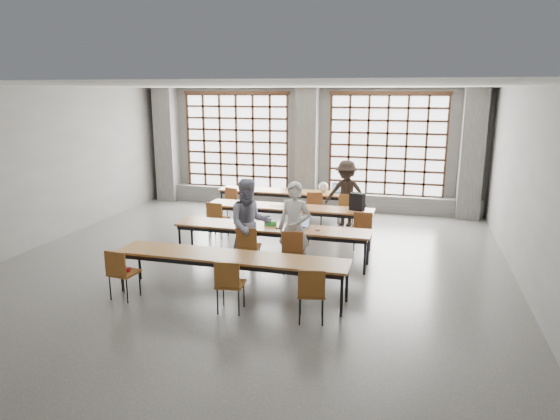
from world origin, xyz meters
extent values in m
plane|color=#52524F|center=(0.00, 0.00, 0.00)|extent=(11.00, 11.00, 0.00)
plane|color=silver|center=(0.00, 0.00, 3.50)|extent=(11.00, 11.00, 0.00)
plane|color=#5E5E5C|center=(0.00, 5.50, 1.75)|extent=(10.00, 0.00, 10.00)
plane|color=#5E5E5C|center=(0.00, -5.50, 1.75)|extent=(10.00, 0.00, 10.00)
plane|color=#5E5E5C|center=(-5.00, 0.00, 1.75)|extent=(0.00, 11.00, 11.00)
plane|color=#5E5E5C|center=(5.00, 0.00, 1.75)|extent=(0.00, 11.00, 11.00)
cube|color=#50504D|center=(-4.50, 5.22, 1.75)|extent=(0.60, 0.55, 3.50)
cube|color=#50504D|center=(0.00, 5.22, 1.75)|extent=(0.60, 0.55, 3.50)
cube|color=#50504D|center=(4.50, 5.22, 1.75)|extent=(0.60, 0.55, 3.50)
cube|color=white|center=(-2.25, 5.48, 1.90)|extent=(3.20, 0.02, 2.80)
cube|color=black|center=(-2.25, 5.40, 1.90)|extent=(3.20, 0.05, 2.80)
cube|color=black|center=(-2.25, 5.40, 0.45)|extent=(3.32, 0.07, 0.10)
cube|color=black|center=(-2.25, 5.40, 3.35)|extent=(3.32, 0.07, 0.10)
cube|color=white|center=(2.25, 5.48, 1.90)|extent=(3.20, 0.02, 2.80)
cube|color=black|center=(2.25, 5.40, 1.90)|extent=(3.20, 0.05, 2.80)
cube|color=black|center=(2.25, 5.40, 0.45)|extent=(3.32, 0.07, 0.10)
cube|color=black|center=(2.25, 5.40, 3.35)|extent=(3.32, 0.07, 0.10)
cube|color=#50504D|center=(0.00, 5.30, 0.25)|extent=(9.80, 0.35, 0.50)
cube|color=brown|center=(-0.21, 4.08, 0.71)|extent=(4.00, 0.70, 0.04)
cube|color=black|center=(-0.21, 4.08, 0.65)|extent=(3.90, 0.64, 0.08)
cylinder|color=black|center=(-2.13, 3.79, 0.34)|extent=(0.05, 0.05, 0.69)
cylinder|color=black|center=(-2.13, 4.37, 0.34)|extent=(0.05, 0.05, 0.69)
cylinder|color=black|center=(1.71, 3.79, 0.34)|extent=(0.05, 0.05, 0.69)
cylinder|color=black|center=(1.71, 4.37, 0.34)|extent=(0.05, 0.05, 0.69)
cube|color=brown|center=(0.22, 2.25, 0.71)|extent=(4.00, 0.70, 0.04)
cube|color=black|center=(0.22, 2.25, 0.65)|extent=(3.90, 0.64, 0.08)
cylinder|color=black|center=(-1.70, 1.96, 0.34)|extent=(0.05, 0.05, 0.69)
cylinder|color=black|center=(-1.70, 2.54, 0.34)|extent=(0.05, 0.05, 0.69)
cylinder|color=black|center=(2.14, 1.96, 0.34)|extent=(0.05, 0.05, 0.69)
cylinder|color=black|center=(2.14, 2.54, 0.34)|extent=(0.05, 0.05, 0.69)
cube|color=brown|center=(0.33, 0.40, 0.71)|extent=(4.00, 0.70, 0.04)
cube|color=black|center=(0.33, 0.40, 0.65)|extent=(3.90, 0.64, 0.08)
cylinder|color=black|center=(-1.59, 0.11, 0.34)|extent=(0.05, 0.05, 0.69)
cylinder|color=black|center=(-1.59, 0.69, 0.34)|extent=(0.05, 0.05, 0.69)
cylinder|color=black|center=(2.25, 0.11, 0.34)|extent=(0.05, 0.05, 0.69)
cylinder|color=black|center=(2.25, 0.69, 0.34)|extent=(0.05, 0.05, 0.69)
cube|color=brown|center=(0.18, -1.52, 0.71)|extent=(4.00, 0.70, 0.04)
cube|color=black|center=(0.18, -1.52, 0.65)|extent=(3.90, 0.64, 0.08)
cylinder|color=black|center=(-1.74, -1.81, 0.34)|extent=(0.05, 0.05, 0.69)
cylinder|color=black|center=(-1.74, -1.23, 0.34)|extent=(0.05, 0.05, 0.69)
cylinder|color=black|center=(2.10, -1.81, 0.34)|extent=(0.05, 0.05, 0.69)
cylinder|color=black|center=(2.10, -1.23, 0.34)|extent=(0.05, 0.05, 0.69)
cube|color=brown|center=(-1.61, 3.53, 0.45)|extent=(0.52, 0.52, 0.04)
cube|color=brown|center=(-1.66, 3.33, 0.68)|extent=(0.39, 0.14, 0.40)
cylinder|color=black|center=(-1.61, 3.53, 0.23)|extent=(0.02, 0.02, 0.45)
cube|color=brown|center=(0.59, 3.53, 0.45)|extent=(0.48, 0.48, 0.04)
cube|color=brown|center=(0.62, 3.33, 0.68)|extent=(0.40, 0.09, 0.40)
cylinder|color=black|center=(0.59, 3.53, 0.23)|extent=(0.02, 0.02, 0.45)
cube|color=brown|center=(1.39, 3.53, 0.45)|extent=(0.51, 0.51, 0.04)
cube|color=brown|center=(1.44, 3.33, 0.68)|extent=(0.39, 0.13, 0.40)
cylinder|color=black|center=(1.39, 3.53, 0.23)|extent=(0.02, 0.02, 0.45)
cube|color=brown|center=(-1.38, 1.70, 0.45)|extent=(0.45, 0.45, 0.04)
cube|color=brown|center=(-1.39, 1.50, 0.68)|extent=(0.40, 0.06, 0.40)
cylinder|color=black|center=(-1.38, 1.70, 0.23)|extent=(0.02, 0.02, 0.45)
cube|color=brown|center=(0.62, 1.70, 0.45)|extent=(0.43, 0.43, 0.04)
cube|color=brown|center=(0.63, 1.50, 0.68)|extent=(0.40, 0.04, 0.40)
cylinder|color=black|center=(0.62, 1.70, 0.23)|extent=(0.02, 0.02, 0.45)
cube|color=brown|center=(2.02, 1.70, 0.45)|extent=(0.47, 0.47, 0.04)
cube|color=brown|center=(2.05, 1.51, 0.68)|extent=(0.40, 0.08, 0.40)
cylinder|color=black|center=(2.02, 1.70, 0.23)|extent=(0.02, 0.02, 0.45)
cube|color=brown|center=(0.03, -0.15, 0.45)|extent=(0.46, 0.46, 0.04)
cube|color=brown|center=(0.05, -0.35, 0.68)|extent=(0.40, 0.07, 0.40)
cylinder|color=black|center=(0.03, -0.15, 0.23)|extent=(0.02, 0.02, 0.45)
cube|color=brown|center=(0.93, -0.15, 0.45)|extent=(0.46, 0.46, 0.04)
cube|color=brown|center=(0.95, -0.35, 0.68)|extent=(0.40, 0.07, 0.40)
cylinder|color=black|center=(0.93, -0.15, 0.23)|extent=(0.02, 0.02, 0.45)
cube|color=brown|center=(-1.52, -2.07, 0.45)|extent=(0.46, 0.46, 0.04)
cube|color=brown|center=(-1.54, -2.27, 0.68)|extent=(0.40, 0.07, 0.40)
cylinder|color=black|center=(-1.52, -2.07, 0.23)|extent=(0.02, 0.02, 0.45)
cube|color=brown|center=(0.38, -2.07, 0.45)|extent=(0.46, 0.46, 0.04)
cube|color=brown|center=(0.40, -2.27, 0.68)|extent=(0.40, 0.07, 0.40)
cylinder|color=black|center=(0.38, -2.07, 0.23)|extent=(0.02, 0.02, 0.45)
cube|color=brown|center=(1.68, -2.07, 0.45)|extent=(0.49, 0.49, 0.04)
cube|color=brown|center=(1.72, -2.26, 0.68)|extent=(0.40, 0.11, 0.40)
cylinder|color=black|center=(1.68, -2.07, 0.23)|extent=(0.02, 0.02, 0.45)
imported|color=silver|center=(0.93, -0.10, 0.88)|extent=(0.69, 0.50, 1.76)
imported|color=#191F4C|center=(0.03, -0.10, 0.89)|extent=(1.08, 1.00, 1.78)
imported|color=black|center=(1.39, 3.58, 0.85)|extent=(1.19, 0.81, 1.70)
cube|color=#B2B2B7|center=(0.88, 0.45, 0.74)|extent=(0.44, 0.40, 0.02)
cube|color=black|center=(0.88, 0.44, 0.75)|extent=(0.35, 0.30, 0.00)
cube|color=#B2B2B7|center=(0.95, 0.57, 0.86)|extent=(0.35, 0.22, 0.26)
cube|color=#82ABE1|center=(0.94, 0.56, 0.83)|extent=(0.30, 0.18, 0.21)
cube|color=#B0B0B5|center=(1.14, 4.13, 0.74)|extent=(0.43, 0.36, 0.02)
cube|color=black|center=(1.15, 4.12, 0.75)|extent=(0.34, 0.27, 0.00)
cube|color=#B0B0B5|center=(1.10, 4.26, 0.86)|extent=(0.36, 0.18, 0.26)
cube|color=#8EBBF5|center=(1.10, 4.25, 0.83)|extent=(0.31, 0.15, 0.21)
ellipsoid|color=silver|center=(1.28, 0.38, 0.75)|extent=(0.10, 0.07, 0.04)
cube|color=green|center=(0.28, 0.48, 0.78)|extent=(0.26, 0.14, 0.09)
cube|color=black|center=(0.51, 0.30, 0.74)|extent=(0.14, 0.11, 0.01)
cube|color=white|center=(-0.08, 2.20, 0.73)|extent=(0.30, 0.21, 0.00)
cube|color=white|center=(0.32, 2.25, 0.73)|extent=(0.35, 0.29, 0.00)
cube|color=black|center=(1.82, 2.30, 0.93)|extent=(0.36, 0.29, 0.40)
ellipsoid|color=silver|center=(0.69, 4.13, 0.87)|extent=(0.31, 0.28, 0.29)
cube|color=maroon|center=(-1.52, -2.07, 0.50)|extent=(0.21, 0.14, 0.06)
camera|label=1|loc=(3.09, -8.95, 3.42)|focal=32.00mm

